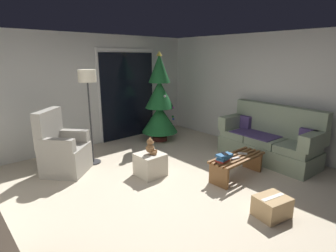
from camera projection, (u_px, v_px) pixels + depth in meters
ground_plane at (179, 193)px, 4.05m from camera, size 7.00×7.00×0.00m
wall_back at (84, 92)px, 5.94m from camera, size 5.72×0.12×2.50m
wall_right at (278, 94)px, 5.57m from camera, size 0.12×6.00×2.50m
patio_door_frame at (128, 94)px, 6.63m from camera, size 1.60×0.02×2.20m
patio_door_glass at (128, 96)px, 6.63m from camera, size 1.50×0.02×2.10m
couch at (269, 140)px, 5.30m from camera, size 0.92×1.99×1.08m
coffee_table at (237, 163)px, 4.53m from camera, size 1.10×0.40×0.38m
remote_silver at (235, 158)px, 4.39m from camera, size 0.16×0.08×0.02m
remote_white at (242, 154)px, 4.60m from camera, size 0.13×0.15×0.02m
book_stack at (224, 158)px, 4.26m from camera, size 0.28×0.20×0.13m
cell_phone at (225, 154)px, 4.25m from camera, size 0.13×0.16×0.01m
christmas_tree at (160, 103)px, 6.36m from camera, size 0.87×0.87×2.14m
armchair at (63, 151)px, 4.69m from camera, size 0.97×0.97×1.13m
floor_lamp at (88, 85)px, 4.83m from camera, size 0.32×0.32×1.78m
ottoman at (150, 164)px, 4.63m from camera, size 0.44×0.44×0.39m
teddy_bear_chestnut at (151, 147)px, 4.54m from camera, size 0.21×0.21×0.29m
cardboard_box_taped_mid_floor at (272, 207)px, 3.44m from camera, size 0.48×0.42×0.28m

